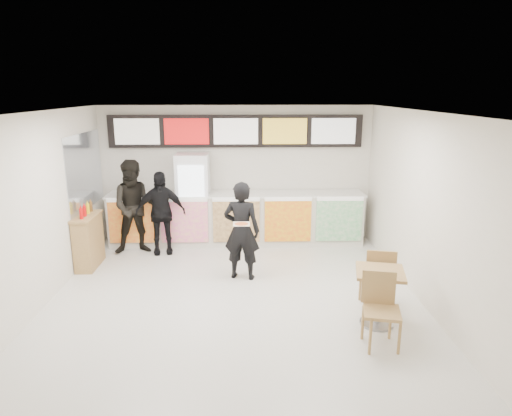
{
  "coord_description": "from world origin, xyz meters",
  "views": [
    {
      "loc": [
        0.16,
        -6.59,
        3.31
      ],
      "look_at": [
        0.38,
        1.2,
        1.29
      ],
      "focal_mm": 32.0,
      "sensor_mm": 36.0,
      "label": 1
    }
  ],
  "objects_px": {
    "drinks_fridge": "(193,199)",
    "customer_main": "(242,231)",
    "service_counter": "(237,218)",
    "customer_left": "(135,207)",
    "customer_mid": "(160,213)",
    "condiment_ledge": "(89,240)",
    "cafe_table": "(379,287)"
  },
  "relations": [
    {
      "from": "drinks_fridge",
      "to": "condiment_ledge",
      "type": "height_order",
      "value": "drinks_fridge"
    },
    {
      "from": "cafe_table",
      "to": "condiment_ledge",
      "type": "height_order",
      "value": "condiment_ledge"
    },
    {
      "from": "condiment_ledge",
      "to": "customer_mid",
      "type": "bearing_deg",
      "value": 29.63
    },
    {
      "from": "drinks_fridge",
      "to": "cafe_table",
      "type": "relative_size",
      "value": 1.14
    },
    {
      "from": "drinks_fridge",
      "to": "customer_mid",
      "type": "distance_m",
      "value": 0.87
    },
    {
      "from": "customer_main",
      "to": "cafe_table",
      "type": "relative_size",
      "value": 1.02
    },
    {
      "from": "service_counter",
      "to": "customer_main",
      "type": "bearing_deg",
      "value": -86.44
    },
    {
      "from": "condiment_ledge",
      "to": "drinks_fridge",
      "type": "bearing_deg",
      "value": 34.93
    },
    {
      "from": "customer_main",
      "to": "customer_mid",
      "type": "bearing_deg",
      "value": -26.17
    },
    {
      "from": "drinks_fridge",
      "to": "customer_left",
      "type": "bearing_deg",
      "value": -153.81
    },
    {
      "from": "condiment_ledge",
      "to": "cafe_table",
      "type": "bearing_deg",
      "value": -26.13
    },
    {
      "from": "customer_mid",
      "to": "cafe_table",
      "type": "relative_size",
      "value": 0.99
    },
    {
      "from": "drinks_fridge",
      "to": "customer_mid",
      "type": "relative_size",
      "value": 1.15
    },
    {
      "from": "customer_mid",
      "to": "cafe_table",
      "type": "distance_m",
      "value": 4.81
    },
    {
      "from": "service_counter",
      "to": "cafe_table",
      "type": "height_order",
      "value": "service_counter"
    },
    {
      "from": "customer_mid",
      "to": "cafe_table",
      "type": "bearing_deg",
      "value": -50.4
    },
    {
      "from": "drinks_fridge",
      "to": "customer_main",
      "type": "relative_size",
      "value": 1.12
    },
    {
      "from": "service_counter",
      "to": "customer_mid",
      "type": "xyz_separation_m",
      "value": [
        -1.56,
        -0.58,
        0.29
      ]
    },
    {
      "from": "drinks_fridge",
      "to": "customer_left",
      "type": "height_order",
      "value": "drinks_fridge"
    },
    {
      "from": "customer_left",
      "to": "customer_mid",
      "type": "distance_m",
      "value": 0.53
    },
    {
      "from": "customer_mid",
      "to": "cafe_table",
      "type": "height_order",
      "value": "customer_mid"
    },
    {
      "from": "service_counter",
      "to": "drinks_fridge",
      "type": "height_order",
      "value": "drinks_fridge"
    },
    {
      "from": "service_counter",
      "to": "customer_mid",
      "type": "relative_size",
      "value": 3.21
    },
    {
      "from": "service_counter",
      "to": "customer_left",
      "type": "bearing_deg",
      "value": -165.32
    },
    {
      "from": "customer_main",
      "to": "condiment_ledge",
      "type": "distance_m",
      "value": 3.03
    },
    {
      "from": "service_counter",
      "to": "customer_main",
      "type": "relative_size",
      "value": 3.12
    },
    {
      "from": "customer_left",
      "to": "condiment_ledge",
      "type": "xyz_separation_m",
      "value": [
        -0.75,
        -0.76,
        -0.46
      ]
    },
    {
      "from": "drinks_fridge",
      "to": "customer_mid",
      "type": "xyz_separation_m",
      "value": [
        -0.62,
        -0.6,
        -0.14
      ]
    },
    {
      "from": "customer_main",
      "to": "customer_left",
      "type": "bearing_deg",
      "value": -19.64
    },
    {
      "from": "customer_main",
      "to": "customer_mid",
      "type": "relative_size",
      "value": 1.03
    },
    {
      "from": "customer_main",
      "to": "customer_left",
      "type": "height_order",
      "value": "customer_left"
    },
    {
      "from": "drinks_fridge",
      "to": "customer_main",
      "type": "height_order",
      "value": "drinks_fridge"
    }
  ]
}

